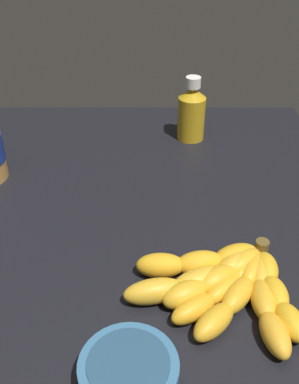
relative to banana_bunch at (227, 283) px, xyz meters
The scene contains 4 objects.
ground_plane 19.22cm from the banana_bunch, 136.09° to the right, with size 95.51×77.87×3.01cm, color black.
banana_bunch is the anchor object (origin of this frame).
honey_bottle 45.32cm from the banana_bunch, behind, with size 5.87×5.87×13.83cm.
small_bowl 18.86cm from the banana_bunch, 41.98° to the right, with size 10.85×10.85×4.39cm.
Camera 1 is at (55.29, 2.80, 45.25)cm, focal length 41.02 mm.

